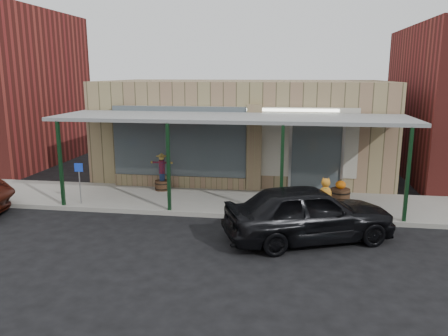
# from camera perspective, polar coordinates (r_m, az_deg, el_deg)

# --- Properties ---
(ground) EXTENTS (120.00, 120.00, 0.00)m
(ground) POSITION_cam_1_polar(r_m,az_deg,el_deg) (12.12, -1.52, -9.64)
(ground) COLOR black
(ground) RESTS_ON ground
(sidewalk) EXTENTS (40.00, 3.20, 0.15)m
(sidewalk) POSITION_cam_1_polar(r_m,az_deg,el_deg) (15.46, 0.81, -4.44)
(sidewalk) COLOR gray
(sidewalk) RESTS_ON ground
(storefront) EXTENTS (12.00, 6.25, 4.20)m
(storefront) POSITION_cam_1_polar(r_m,az_deg,el_deg) (19.48, 2.65, 5.12)
(storefront) COLOR #918359
(storefront) RESTS_ON ground
(awning) EXTENTS (12.00, 3.00, 3.04)m
(awning) POSITION_cam_1_polar(r_m,az_deg,el_deg) (14.84, 0.83, 6.43)
(awning) COLOR slate
(awning) RESTS_ON ground
(block_buildings_near) EXTENTS (61.00, 8.00, 8.00)m
(block_buildings_near) POSITION_cam_1_polar(r_m,az_deg,el_deg) (20.28, 8.75, 10.02)
(block_buildings_near) COLOR maroon
(block_buildings_near) RESTS_ON ground
(barrel_scarecrow) EXTENTS (0.87, 0.66, 1.44)m
(barrel_scarecrow) POSITION_cam_1_polar(r_m,az_deg,el_deg) (16.76, -8.08, -1.24)
(barrel_scarecrow) COLOR #523721
(barrel_scarecrow) RESTS_ON sidewalk
(barrel_pumpkin) EXTENTS (0.70, 0.70, 0.79)m
(barrel_pumpkin) POSITION_cam_1_polar(r_m,az_deg,el_deg) (15.72, 14.93, -3.23)
(barrel_pumpkin) COLOR #523721
(barrel_pumpkin) RESTS_ON sidewalk
(handicap_sign) EXTENTS (0.29, 0.04, 1.41)m
(handicap_sign) POSITION_cam_1_polar(r_m,az_deg,el_deg) (15.56, -18.37, -1.21)
(handicap_sign) COLOR gray
(handicap_sign) RESTS_ON sidewalk
(parked_sedan) EXTENTS (5.00, 3.46, 1.61)m
(parked_sedan) POSITION_cam_1_polar(r_m,az_deg,el_deg) (12.20, 11.03, -5.77)
(parked_sedan) COLOR black
(parked_sedan) RESTS_ON ground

